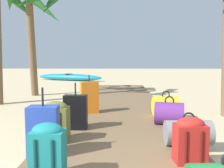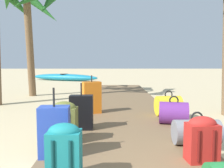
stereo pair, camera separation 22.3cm
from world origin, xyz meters
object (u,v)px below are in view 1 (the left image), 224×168
at_px(backpack_red, 191,139).
at_px(kayak, 69,77).
at_px(suitcase_orange, 89,97).
at_px(suitcase_blue, 44,131).
at_px(backpack_olive, 56,120).
at_px(suitcase_black, 76,112).
at_px(duffel_bag_purple, 169,113).
at_px(duffel_bag_yellow, 166,106).
at_px(backpack_teal, 48,151).
at_px(palm_tree_far_left, 33,12).
at_px(duffel_bag_grey, 188,133).

height_order(backpack_red, kayak, backpack_red).
bearing_deg(kayak, suitcase_orange, -75.96).
bearing_deg(suitcase_blue, backpack_olive, 87.75).
relative_size(suitcase_black, kayak, 0.18).
bearing_deg(suitcase_black, duffel_bag_purple, 11.85).
distance_m(duffel_bag_yellow, kayak, 10.28).
bearing_deg(suitcase_blue, duffel_bag_purple, 39.82).
relative_size(suitcase_orange, backpack_olive, 1.42).
xyz_separation_m(suitcase_blue, backpack_red, (1.65, -0.15, -0.03)).
height_order(backpack_teal, suitcase_black, suitcase_black).
bearing_deg(palm_tree_far_left, suitcase_orange, -54.04).
height_order(backpack_teal, duffel_bag_purple, backpack_teal).
height_order(suitcase_orange, kayak, suitcase_orange).
distance_m(duffel_bag_yellow, palm_tree_far_left, 5.56).
bearing_deg(suitcase_orange, backpack_teal, -90.46).
bearing_deg(palm_tree_far_left, duffel_bag_grey, -53.14).
height_order(suitcase_orange, backpack_olive, suitcase_orange).
bearing_deg(backpack_red, duffel_bag_purple, 86.43).
distance_m(duffel_bag_purple, kayak, 10.87).
bearing_deg(duffel_bag_yellow, duffel_bag_grey, -90.89).
distance_m(backpack_olive, backpack_red, 1.75).
bearing_deg(backpack_olive, duffel_bag_grey, -3.04).
distance_m(duffel_bag_grey, backpack_red, 0.58).
bearing_deg(duffel_bag_purple, suitcase_orange, 149.10).
xyz_separation_m(suitcase_blue, palm_tree_far_left, (-1.95, 5.38, 2.40)).
xyz_separation_m(duffel_bag_yellow, kayak, (-3.88, 9.52, -0.08)).
height_order(suitcase_blue, backpack_olive, suitcase_blue).
xyz_separation_m(backpack_teal, duffel_bag_grey, (1.56, 1.01, -0.12)).
bearing_deg(duffel_bag_yellow, suitcase_black, -148.82).
distance_m(suitcase_blue, duffel_bag_grey, 1.83).
distance_m(suitcase_orange, duffel_bag_grey, 2.49).
relative_size(backpack_teal, duffel_bag_purple, 0.97).
relative_size(suitcase_orange, duffel_bag_purple, 1.42).
bearing_deg(backpack_olive, palm_tree_far_left, 111.93).
bearing_deg(suitcase_black, duffel_bag_yellow, 31.18).
height_order(suitcase_blue, palm_tree_far_left, palm_tree_far_left).
distance_m(suitcase_black, kayak, 10.75).
distance_m(duffel_bag_grey, kayak, 11.88).
bearing_deg(suitcase_blue, duffel_bag_yellow, 49.46).
height_order(backpack_olive, palm_tree_far_left, palm_tree_far_left).
relative_size(backpack_red, palm_tree_far_left, 0.14).
xyz_separation_m(suitcase_orange, backpack_olive, (-0.23, -1.85, -0.04)).
height_order(backpack_teal, duffel_bag_yellow, backpack_teal).
height_order(suitcase_orange, duffel_bag_yellow, suitcase_orange).
height_order(suitcase_blue, duffel_bag_yellow, suitcase_blue).
bearing_deg(backpack_olive, duffel_bag_yellow, 42.08).
distance_m(backpack_teal, kayak, 12.46).
bearing_deg(duffel_bag_yellow, duffel_bag_purple, -95.38).
relative_size(backpack_olive, backpack_red, 1.11).
xyz_separation_m(suitcase_orange, duffel_bag_purple, (1.50, -0.90, -0.14)).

